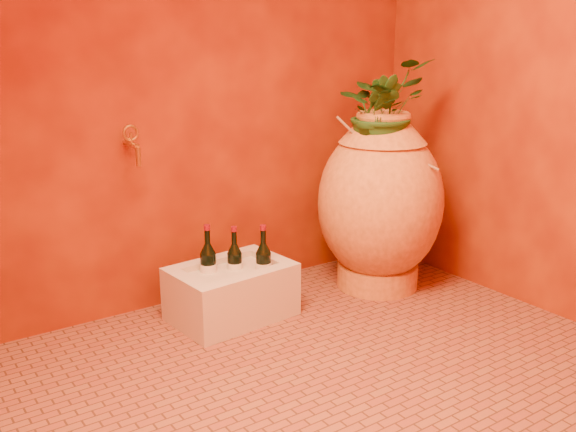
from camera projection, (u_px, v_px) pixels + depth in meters
floor at (329, 367)px, 2.67m from camera, size 2.50×2.50×0.00m
wall_back at (206, 53)px, 3.12m from camera, size 2.50×0.02×2.50m
wall_right at (543, 53)px, 3.01m from camera, size 0.02×2.00×2.50m
amphora at (380, 202)px, 3.41m from camera, size 0.88×0.88×0.96m
stone_basin at (232, 293)px, 3.11m from camera, size 0.59×0.43×0.27m
wine_bottle_a at (263, 265)px, 3.11m from camera, size 0.08×0.08×0.32m
wine_bottle_b at (208, 267)px, 3.08m from camera, size 0.08×0.08×0.33m
wine_bottle_c at (235, 265)px, 3.12m from camera, size 0.07×0.07×0.30m
wall_tap at (132, 143)px, 2.92m from camera, size 0.08×0.16×0.18m
plant_main at (382, 110)px, 3.27m from camera, size 0.51×0.46×0.52m
plant_side at (377, 115)px, 3.20m from camera, size 0.29×0.29×0.41m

